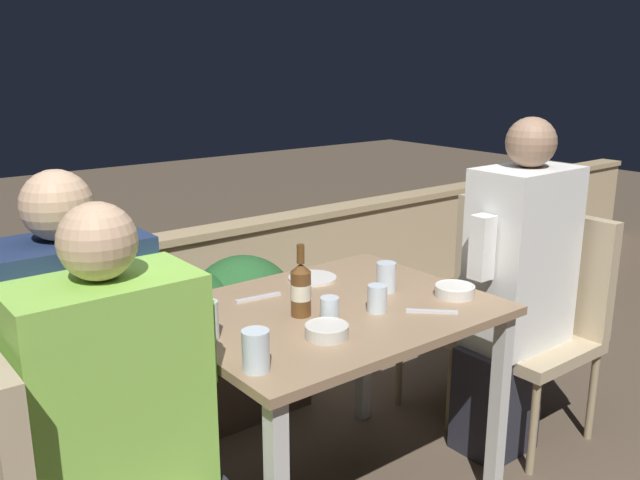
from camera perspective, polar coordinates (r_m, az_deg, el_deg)
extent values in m
cube|color=tan|center=(3.66, -14.16, -5.24)|extent=(9.00, 0.14, 0.62)
cube|color=tan|center=(3.56, -14.49, -0.26)|extent=(9.00, 0.18, 0.04)
cube|color=#937556|center=(2.30, 0.95, -5.99)|extent=(1.05, 0.81, 0.03)
cube|color=silver|center=(2.54, 14.79, -13.50)|extent=(0.05, 0.05, 0.71)
cube|color=silver|center=(2.50, -13.23, -13.88)|extent=(0.05, 0.05, 0.71)
cube|color=silver|center=(2.97, 3.72, -8.66)|extent=(0.05, 0.05, 0.71)
cube|color=brown|center=(3.05, -11.13, -12.82)|extent=(1.07, 0.36, 0.28)
ellipsoid|color=#235628|center=(2.80, -16.91, -8.02)|extent=(0.48, 0.47, 0.46)
ellipsoid|color=#235628|center=(2.90, -11.48, -6.78)|extent=(0.48, 0.47, 0.46)
ellipsoid|color=#235628|center=(3.04, -6.50, -5.59)|extent=(0.48, 0.47, 0.46)
cube|color=#8CCC4C|center=(1.82, -17.20, -12.14)|extent=(0.46, 0.26, 0.60)
cube|color=#8CCC4C|center=(1.88, -10.21, -8.37)|extent=(0.07, 0.07, 0.24)
sphere|color=tan|center=(1.68, -18.23, -0.11)|extent=(0.19, 0.19, 0.19)
cube|color=tan|center=(2.17, -21.14, -17.52)|extent=(0.47, 0.47, 0.05)
cylinder|color=#9E8966|center=(2.51, -17.46, -18.43)|extent=(0.03, 0.03, 0.39)
cube|color=navy|center=(2.03, -20.18, -8.76)|extent=(0.44, 0.26, 0.64)
cube|color=navy|center=(2.08, -13.84, -5.37)|extent=(0.07, 0.07, 0.24)
sphere|color=tan|center=(1.91, -21.30, 2.75)|extent=(0.19, 0.19, 0.19)
cube|color=tan|center=(2.94, 16.87, -8.31)|extent=(0.47, 0.47, 0.05)
cube|color=tan|center=(3.02, 19.57, -2.43)|extent=(0.06, 0.47, 0.50)
cylinder|color=#9E8966|center=(2.78, 17.52, -14.84)|extent=(0.03, 0.03, 0.39)
cylinder|color=#9E8966|center=(3.10, 21.94, -12.06)|extent=(0.03, 0.03, 0.39)
cylinder|color=#9E8966|center=(3.00, 10.96, -12.12)|extent=(0.03, 0.03, 0.39)
cylinder|color=#9E8966|center=(3.29, 15.73, -9.86)|extent=(0.03, 0.03, 0.39)
cube|color=#282833|center=(2.90, 14.57, -12.79)|extent=(0.29, 0.23, 0.44)
cube|color=white|center=(2.76, 16.62, -1.43)|extent=(0.41, 0.26, 0.71)
cube|color=white|center=(2.54, 13.48, -0.61)|extent=(0.07, 0.07, 0.24)
sphere|color=#99755B|center=(2.67, 17.35, 7.86)|extent=(0.19, 0.19, 0.19)
cube|color=tan|center=(3.09, 12.21, -6.83)|extent=(0.47, 0.47, 0.05)
cube|color=tan|center=(3.16, 14.93, -1.27)|extent=(0.06, 0.47, 0.50)
cylinder|color=#9E8966|center=(2.92, 12.47, -12.97)|extent=(0.03, 0.03, 0.39)
cylinder|color=#9E8966|center=(3.22, 17.21, -10.55)|extent=(0.03, 0.03, 0.39)
cylinder|color=#9E8966|center=(3.16, 6.68, -10.41)|extent=(0.03, 0.03, 0.39)
cylinder|color=#9E8966|center=(3.44, 11.59, -8.45)|extent=(0.03, 0.03, 0.39)
cylinder|color=brown|center=(2.20, -1.70, -4.51)|extent=(0.07, 0.07, 0.15)
cylinder|color=beige|center=(2.19, -1.70, -4.33)|extent=(0.07, 0.07, 0.05)
cone|color=brown|center=(2.17, -1.72, -2.31)|extent=(0.07, 0.07, 0.03)
cylinder|color=brown|center=(2.15, -1.73, -1.15)|extent=(0.03, 0.03, 0.06)
cylinder|color=silver|center=(2.56, -0.64, -3.22)|extent=(0.18, 0.18, 0.01)
cylinder|color=beige|center=(2.04, 0.57, -7.67)|extent=(0.13, 0.13, 0.04)
torus|color=beige|center=(2.04, 0.58, -7.27)|extent=(0.13, 0.13, 0.01)
cylinder|color=silver|center=(2.43, 11.28, -4.21)|extent=(0.14, 0.14, 0.04)
torus|color=silver|center=(2.43, 11.29, -3.86)|extent=(0.14, 0.14, 0.01)
cylinder|color=silver|center=(2.04, -9.37, -6.68)|extent=(0.06, 0.06, 0.12)
cylinder|color=silver|center=(2.24, 4.84, -4.93)|extent=(0.06, 0.06, 0.09)
cylinder|color=silver|center=(1.83, -5.43, -9.25)|extent=(0.08, 0.08, 0.11)
cylinder|color=silver|center=(2.15, 0.81, -5.88)|extent=(0.06, 0.06, 0.08)
cylinder|color=silver|center=(2.43, 5.59, -3.13)|extent=(0.07, 0.07, 0.11)
cube|color=silver|center=(2.37, -5.22, -4.84)|extent=(0.17, 0.04, 0.01)
cube|color=silver|center=(2.27, 9.40, -5.96)|extent=(0.14, 0.13, 0.01)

